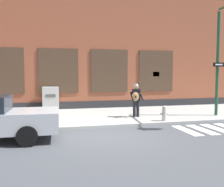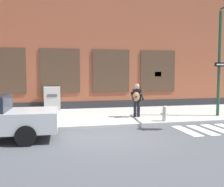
# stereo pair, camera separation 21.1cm
# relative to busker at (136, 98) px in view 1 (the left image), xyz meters

# --- Properties ---
(ground_plane) EXTENTS (160.00, 160.00, 0.00)m
(ground_plane) POSITION_rel_busker_xyz_m (-2.03, -3.14, -1.04)
(ground_plane) COLOR #424449
(sidewalk) EXTENTS (28.00, 5.38, 0.11)m
(sidewalk) POSITION_rel_busker_xyz_m (-2.03, 1.03, -0.98)
(sidewalk) COLOR #9E9E99
(sidewalk) RESTS_ON ground
(building_backdrop) EXTENTS (28.00, 4.06, 9.49)m
(building_backdrop) POSITION_rel_busker_xyz_m (-2.03, 5.72, 3.70)
(building_backdrop) COLOR brown
(building_backdrop) RESTS_ON ground
(busker) EXTENTS (0.71, 0.56, 1.64)m
(busker) POSITION_rel_busker_xyz_m (0.00, 0.00, 0.00)
(busker) COLOR black
(busker) RESTS_ON sidewalk
(utility_box) EXTENTS (0.93, 0.60, 1.37)m
(utility_box) POSITION_rel_busker_xyz_m (-4.08, 3.27, -0.24)
(utility_box) COLOR #ADADA8
(utility_box) RESTS_ON sidewalk
(fire_hydrant) EXTENTS (0.38, 0.20, 0.70)m
(fire_hydrant) POSITION_rel_busker_xyz_m (0.90, -1.31, -0.59)
(fire_hydrant) COLOR #B2ADA8
(fire_hydrant) RESTS_ON sidewalk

